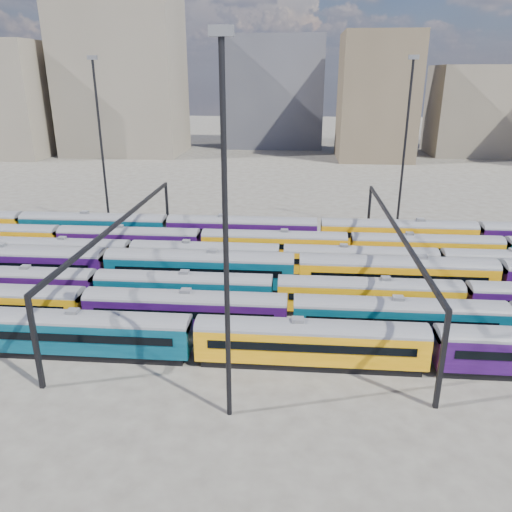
# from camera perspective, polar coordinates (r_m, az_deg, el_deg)

# --- Properties ---
(ground) EXTENTS (500.00, 500.00, 0.00)m
(ground) POSITION_cam_1_polar(r_m,az_deg,el_deg) (56.55, 4.97, -4.09)
(ground) COLOR #423E38
(ground) RESTS_ON ground
(rake_0) EXTENTS (117.29, 2.86, 4.81)m
(rake_0) POSITION_cam_1_polar(r_m,az_deg,el_deg) (43.49, 19.46, -9.37)
(rake_0) COLOR black
(rake_0) RESTS_ON ground
(rake_1) EXTENTS (136.59, 2.85, 4.80)m
(rake_1) POSITION_cam_1_polar(r_m,az_deg,el_deg) (47.51, -8.02, -5.77)
(rake_1) COLOR black
(rake_1) RESTS_ON ground
(rake_2) EXTENTS (93.66, 2.75, 4.61)m
(rake_2) POSITION_cam_1_polar(r_m,az_deg,el_deg) (52.24, -8.20, -3.43)
(rake_2) COLOR black
(rake_2) RESTS_ON ground
(rake_3) EXTENTS (107.87, 3.16, 5.33)m
(rake_3) POSITION_cam_1_polar(r_m,az_deg,el_deg) (56.57, 15.72, -1.72)
(rake_3) COLOR black
(rake_3) RESTS_ON ground
(rake_4) EXTENTS (130.14, 2.72, 4.56)m
(rake_4) POSITION_cam_1_polar(r_m,az_deg,el_deg) (61.28, -5.85, 0.24)
(rake_4) COLOR black
(rake_4) RESTS_ON ground
(rake_5) EXTENTS (96.12, 2.82, 4.73)m
(rake_5) POSITION_cam_1_polar(r_m,az_deg,el_deg) (65.04, 2.08, 1.60)
(rake_5) COLOR black
(rake_5) RESTS_ON ground
(rake_6) EXTENTS (127.83, 3.12, 5.25)m
(rake_6) POSITION_cam_1_polar(r_m,az_deg,el_deg) (69.74, 7.20, 2.97)
(rake_6) COLOR black
(rake_6) RESTS_ON ground
(gantry_1) EXTENTS (0.35, 40.35, 8.03)m
(gantry_1) POSITION_cam_1_polar(r_m,az_deg,el_deg) (57.51, -15.19, 2.90)
(gantry_1) COLOR black
(gantry_1) RESTS_ON ground
(gantry_2) EXTENTS (0.35, 40.35, 8.03)m
(gantry_2) POSITION_cam_1_polar(r_m,az_deg,el_deg) (55.17, 15.63, 2.14)
(gantry_2) COLOR black
(gantry_2) RESTS_ON ground
(mast_1) EXTENTS (1.40, 0.50, 25.60)m
(mast_1) POSITION_cam_1_polar(r_m,az_deg,el_deg) (79.80, -17.33, 12.63)
(mast_1) COLOR black
(mast_1) RESTS_ON ground
(mast_2) EXTENTS (1.40, 0.50, 25.60)m
(mast_2) POSITION_cam_1_polar(r_m,az_deg,el_deg) (31.31, -3.51, 3.15)
(mast_2) COLOR black
(mast_2) RESTS_ON ground
(mast_3) EXTENTS (1.40, 0.50, 25.60)m
(mast_3) POSITION_cam_1_polar(r_m,az_deg,el_deg) (77.77, 16.70, 12.52)
(mast_3) COLOR black
(mast_3) RESTS_ON ground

